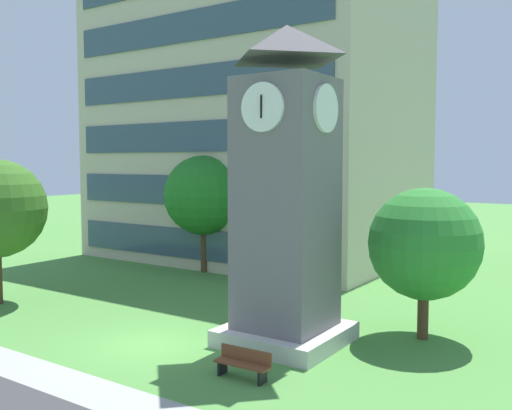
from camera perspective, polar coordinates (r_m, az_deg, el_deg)
name	(u,v)px	position (r m, az deg, el deg)	size (l,w,h in m)	color
ground_plane	(150,344)	(20.97, -10.71, -13.71)	(160.00, 160.00, 0.00)	#4C893D
kerb_strip	(57,379)	(18.56, -19.57, -16.31)	(120.00, 1.60, 0.01)	#9E9E99
office_building	(258,117)	(39.48, 0.24, 8.89)	(20.25, 14.46, 19.20)	beige
clock_tower	(286,203)	(19.87, 3.07, 0.20)	(3.98, 3.98, 11.21)	slate
park_bench	(243,363)	(17.50, -1.31, -15.75)	(1.81, 0.54, 0.88)	brown
tree_streetside	(425,244)	(21.36, 16.72, -3.82)	(4.08, 4.08, 5.56)	#513823
tree_by_building	(204,195)	(33.06, -5.33, 0.98)	(4.67, 4.67, 6.89)	#513823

